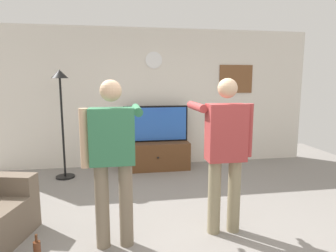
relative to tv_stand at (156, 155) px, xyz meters
The scene contains 9 objects.
ground_plane 2.61m from the tv_stand, 90.08° to the right, with size 8.40×8.40×0.00m, color gray.
back_wall 1.14m from the tv_stand, 90.62° to the left, with size 6.40×0.10×2.70m, color silver.
tv_stand is the anchor object (origin of this frame).
television 0.61m from the tv_stand, 90.00° to the left, with size 1.24×0.07×0.69m.
wall_clock 1.85m from the tv_stand, 90.00° to the left, with size 0.32×0.32×0.03m, color white.
framed_picture 2.26m from the tv_stand, ahead, with size 0.70×0.04×0.57m, color brown.
floor_lamp 2.00m from the tv_stand, behind, with size 0.32×0.32×1.87m.
person_standing_nearer_lamp 2.77m from the tv_stand, 106.28° to the right, with size 0.61×0.78×1.70m.
person_standing_nearer_couch 2.63m from the tv_stand, 79.80° to the right, with size 0.60×0.78×1.71m.
Camera 1 is at (-0.66, -2.80, 1.68)m, focal length 30.78 mm.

